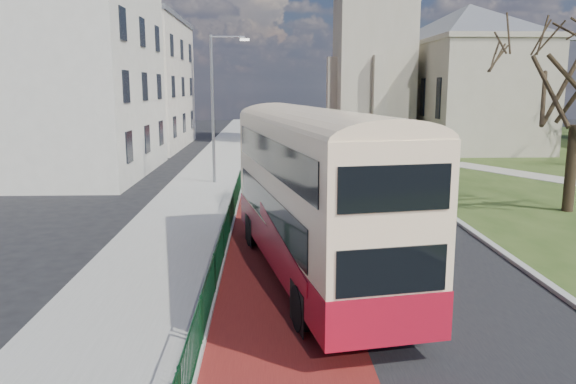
{
  "coord_description": "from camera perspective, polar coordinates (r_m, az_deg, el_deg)",
  "views": [
    {
      "loc": [
        -1.56,
        -13.12,
        5.37
      ],
      "look_at": [
        -0.87,
        4.86,
        2.0
      ],
      "focal_mm": 35.0,
      "sensor_mm": 36.0,
      "label": 1
    }
  ],
  "objects": [
    {
      "name": "street_block_far",
      "position": [
        52.62,
        -16.15,
        10.63
      ],
      "size": [
        10.3,
        16.3,
        11.5
      ],
      "color": "beige",
      "rests_on": "ground"
    },
    {
      "name": "kerb_east",
      "position": [
        36.34,
        10.01,
        2.06
      ],
      "size": [
        0.25,
        80.0,
        0.13
      ],
      "primitive_type": "cube",
      "color": "#999993",
      "rests_on": "ground"
    },
    {
      "name": "road_carriageway",
      "position": [
        33.69,
        3.05,
        1.44
      ],
      "size": [
        9.0,
        120.0,
        0.01
      ],
      "primitive_type": "cube",
      "color": "black",
      "rests_on": "ground"
    },
    {
      "name": "streetlamp",
      "position": [
        31.26,
        -7.4,
        9.1
      ],
      "size": [
        2.13,
        0.18,
        8.0
      ],
      "color": "gray",
      "rests_on": "pavement_west"
    },
    {
      "name": "pavement_west",
      "position": [
        33.72,
        -8.02,
        1.45
      ],
      "size": [
        4.0,
        120.0,
        0.12
      ],
      "primitive_type": "cube",
      "color": "gray",
      "rests_on": "ground"
    },
    {
      "name": "ground",
      "position": [
        14.26,
        4.33,
        -11.54
      ],
      "size": [
        160.0,
        160.0,
        0.0
      ],
      "primitive_type": "plane",
      "color": "black",
      "rests_on": "ground"
    },
    {
      "name": "kerb_west",
      "position": [
        33.58,
        -4.62,
        1.49
      ],
      "size": [
        0.25,
        120.0,
        0.13
      ],
      "primitive_type": "cube",
      "color": "#999993",
      "rests_on": "ground"
    },
    {
      "name": "pedestrian_railing",
      "position": [
        17.84,
        -6.61,
        -5.13
      ],
      "size": [
        0.07,
        24.0,
        1.12
      ],
      "color": "#0C371C",
      "rests_on": "ground"
    },
    {
      "name": "street_block_near",
      "position": [
        37.28,
        -22.16,
        11.61
      ],
      "size": [
        10.3,
        14.3,
        13.0
      ],
      "color": "beige",
      "rests_on": "ground"
    },
    {
      "name": "bus",
      "position": [
        15.57,
        2.61,
        0.47
      ],
      "size": [
        4.54,
        11.31,
        4.61
      ],
      "rotation": [
        0.0,
        0.0,
        0.18
      ],
      "color": "maroon",
      "rests_on": "ground"
    },
    {
      "name": "bus_lane",
      "position": [
        33.56,
        -1.54,
        1.41
      ],
      "size": [
        3.4,
        120.0,
        0.01
      ],
      "primitive_type": "cube",
      "color": "#591414",
      "rests_on": "ground"
    }
  ]
}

